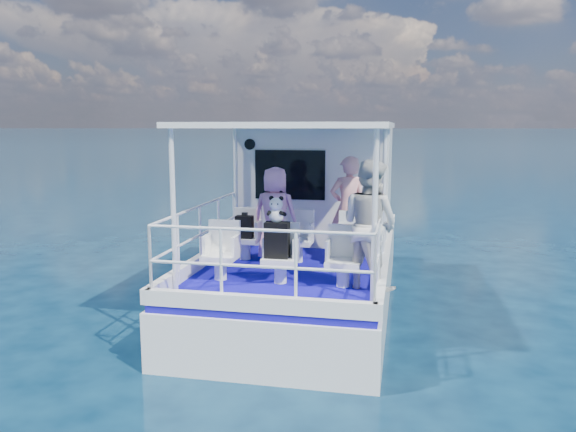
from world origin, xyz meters
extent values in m
plane|color=#071E34|center=(0.00, 0.00, 0.00)|extent=(2000.00, 2000.00, 0.00)
cube|color=white|center=(0.00, 1.00, 0.00)|extent=(3.00, 7.00, 1.60)
cube|color=#130B9A|center=(0.00, 1.00, 0.85)|extent=(2.90, 6.90, 0.10)
cube|color=white|center=(0.00, 2.30, 2.00)|extent=(2.85, 2.00, 2.20)
cube|color=white|center=(0.00, -0.20, 3.14)|extent=(3.00, 3.20, 0.08)
cylinder|color=white|center=(-1.35, -1.70, 2.00)|extent=(0.07, 0.07, 2.20)
cylinder|color=white|center=(1.35, -1.70, 2.00)|extent=(0.07, 0.07, 2.20)
cylinder|color=white|center=(-1.35, 1.20, 2.00)|extent=(0.07, 0.07, 2.20)
cylinder|color=white|center=(1.35, 1.20, 2.00)|extent=(0.07, 0.07, 2.20)
cube|color=white|center=(-0.90, 0.20, 1.09)|extent=(0.48, 0.46, 0.38)
cube|color=white|center=(0.00, 0.20, 1.09)|extent=(0.48, 0.46, 0.38)
cube|color=white|center=(0.90, 0.20, 1.09)|extent=(0.48, 0.46, 0.38)
cube|color=white|center=(-0.90, -1.10, 1.09)|extent=(0.48, 0.46, 0.38)
cube|color=white|center=(0.00, -1.10, 1.09)|extent=(0.48, 0.46, 0.38)
cube|color=white|center=(0.90, -1.10, 1.09)|extent=(0.48, 0.46, 0.38)
imported|color=#EA97C2|center=(-0.38, 0.21, 1.69)|extent=(0.62, 0.47, 1.57)
imported|color=pink|center=(0.78, 0.65, 1.77)|extent=(0.75, 0.64, 1.74)
imported|color=silver|center=(1.25, -1.08, 1.79)|extent=(1.10, 1.05, 1.79)
cube|color=black|center=(-0.89, 0.13, 1.47)|extent=(0.29, 0.16, 0.38)
cube|color=black|center=(-0.04, -1.15, 1.54)|extent=(0.34, 0.19, 0.51)
cube|color=black|center=(-0.88, 0.14, 1.68)|extent=(0.09, 0.06, 0.06)
camera|label=1|loc=(1.70, -8.73, 3.12)|focal=35.00mm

